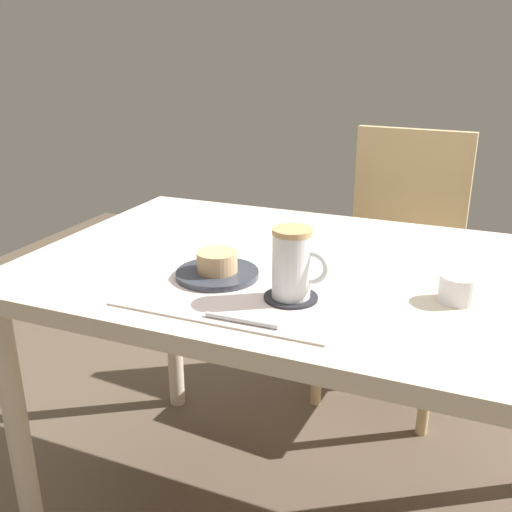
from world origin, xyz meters
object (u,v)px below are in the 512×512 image
Objects in this scene: dining_table at (304,296)px; wooden_chair at (397,253)px; pastry at (217,262)px; coffee_mug at (293,263)px; sugar_bowl at (458,288)px; pastry_plate at (217,274)px.

dining_table is 0.76m from wooden_chair.
pastry is 0.18m from coffee_mug.
pastry_plate is at bearing -171.42° from sugar_bowl.
coffee_mug is 1.84× the size of sugar_bowl.
pastry is at bearing 80.02° from wooden_chair.
pastry_plate is 0.19m from coffee_mug.
wooden_chair reaches higher than dining_table.
pastry_plate is 0.46m from sugar_bowl.
sugar_bowl is (0.22, -0.82, 0.24)m from wooden_chair.
dining_table is 16.93× the size of sugar_bowl.
sugar_bowl is (0.28, 0.11, -0.05)m from coffee_mug.
pastry is 1.15× the size of sugar_bowl.
coffee_mug reaches higher than dining_table.
pastry_plate is (-0.23, -0.89, 0.22)m from wooden_chair.
dining_table is 1.34× the size of wooden_chair.
dining_table is at bearing 100.92° from coffee_mug.
sugar_bowl is (0.32, -0.08, 0.10)m from dining_table.
pastry_plate is at bearing 0.00° from pastry.
pastry_plate is 1.29× the size of coffee_mug.
dining_table is 0.25m from coffee_mug.
pastry reaches higher than dining_table.
sugar_bowl reaches higher than dining_table.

